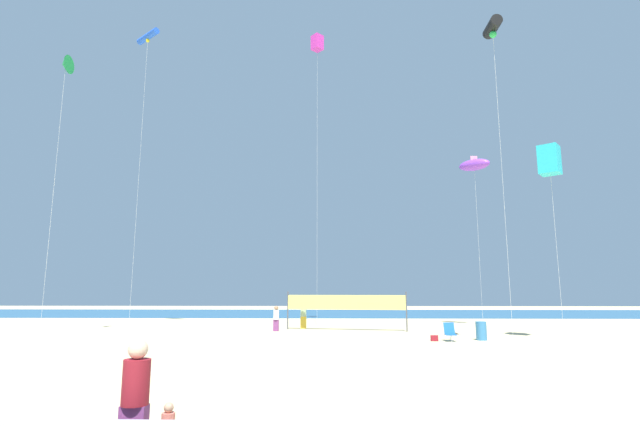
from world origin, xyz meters
name	(u,v)px	position (x,y,z in m)	size (l,w,h in m)	color
ground_plane	(284,358)	(0.00, 0.00, 0.00)	(120.00, 120.00, 0.00)	#D1BC89
ocean_band	(317,313)	(0.00, 35.14, 0.00)	(120.00, 20.00, 0.01)	#28608C
mother_figure	(135,395)	(-1.09, -10.47, 0.92)	(0.39, 0.39, 1.72)	#7A3872
beachgoer_white_shirt	(276,318)	(-1.70, 11.62, 0.82)	(0.35, 0.35, 1.53)	#7A3872
beachgoer_sage_shirt	(303,314)	(-0.15, 13.68, 0.91)	(0.39, 0.39, 1.71)	gold
folding_beach_chair	(450,331)	(7.55, 6.14, 0.47)	(0.52, 0.65, 0.89)	#1959B2
trash_barrel	(481,331)	(9.24, 6.64, 0.46)	(0.53, 0.53, 0.91)	teal
volleyball_net	(345,304)	(2.58, 12.35, 1.63)	(7.50, 1.59, 2.40)	#4C4C51
beach_handbag	(434,338)	(6.78, 6.14, 0.14)	(0.35, 0.18, 0.28)	maroon
kite_green_delta	(66,65)	(-13.43, 6.86, 15.18)	(0.41, 1.07, 15.75)	silver
kite_black_tube	(493,28)	(9.30, 2.60, 14.50)	(0.56, 1.23, 14.85)	silver
kite_magenta_box	(317,44)	(0.65, 16.39, 21.70)	(1.05, 1.05, 22.35)	silver
kite_cyan_box	(549,160)	(12.73, 5.40, 8.93)	(1.29, 1.29, 9.67)	silver
kite_violet_inflatable	(474,165)	(11.83, 14.61, 11.23)	(2.24, 2.32, 11.88)	silver
kite_blue_tube	(148,37)	(-11.56, 13.30, 20.63)	(2.14, 1.85, 20.93)	silver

